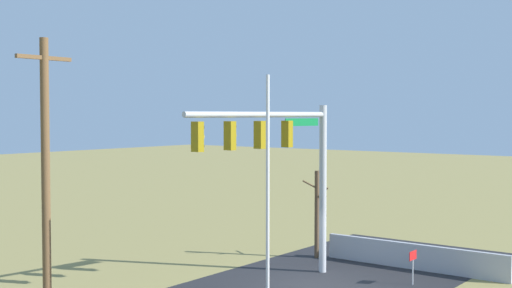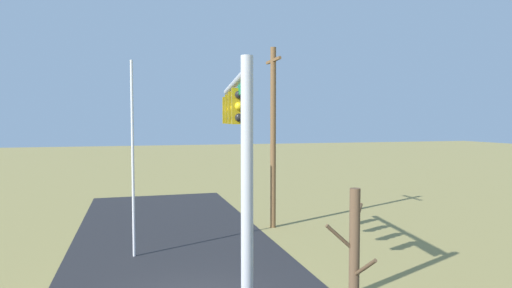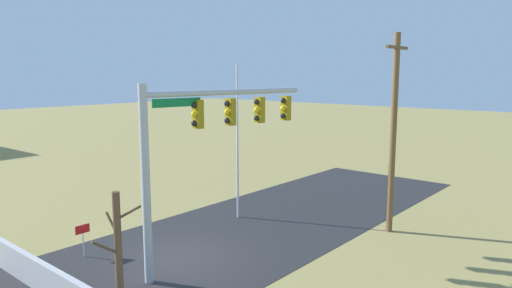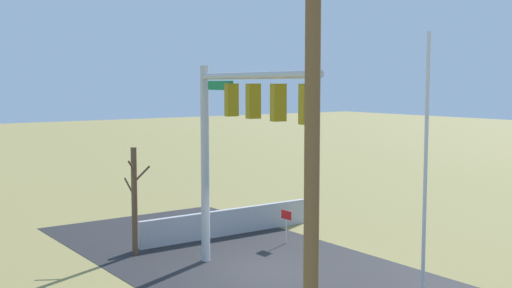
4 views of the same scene
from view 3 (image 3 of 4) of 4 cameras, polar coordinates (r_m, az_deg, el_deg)
name	(u,v)px [view 3 (image 3 of 4)]	position (r m, az deg, el deg)	size (l,w,h in m)	color
ground_plane	(179,257)	(17.81, -9.46, -13.52)	(160.00, 160.00, 0.00)	olive
road_surface	(250,229)	(20.44, -0.74, -10.43)	(28.00, 8.00, 0.01)	#232326
retaining_fence	(32,271)	(16.73, -25.88, -13.94)	(0.20, 7.51, 1.00)	#A8A8AD
signal_mast	(204,134)	(15.85, -6.45, 1.17)	(6.81, 1.22, 6.40)	#B2B5BA
flagpole	(237,142)	(21.24, -2.30, 0.22)	(0.10, 0.10, 7.15)	silver
utility_pole	(393,131)	(20.03, 16.57, 1.55)	(1.90, 0.26, 8.34)	brown
bare_tree	(118,258)	(13.01, -16.59, -13.28)	(1.27, 1.02, 3.69)	brown
open_sign	(83,233)	(18.38, -20.57, -10.24)	(0.56, 0.04, 1.22)	silver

